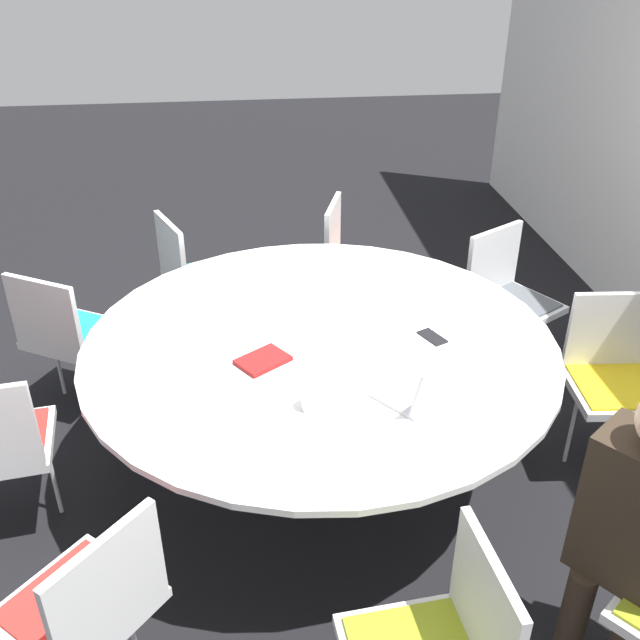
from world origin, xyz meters
TOP-DOWN VIEW (x-y plane):
  - ground_plane at (0.00, 0.00)m, footprint 16.00×16.00m
  - conference_table at (0.00, 0.00)m, footprint 2.12×2.12m
  - chair_1 at (0.05, 1.42)m, footprint 0.46×0.47m
  - chair_2 at (-0.78, 1.18)m, footprint 0.59×0.59m
  - chair_3 at (-1.37, 0.37)m, footprint 0.55×0.53m
  - chair_4 at (-1.27, -0.63)m, footprint 0.57×0.56m
  - chair_5 at (-0.64, -1.26)m, footprint 0.58×0.59m
  - chair_7 at (1.12, -0.87)m, footprint 0.61×0.61m
  - person_0 at (1.17, 0.90)m, footprint 0.42×0.39m
  - laptop at (0.48, 0.37)m, footprint 0.40×0.42m
  - spiral_notebook at (0.16, -0.26)m, footprint 0.24×0.26m
  - coffee_cup at (0.50, -0.09)m, footprint 0.08×0.08m
  - cell_phone at (0.05, 0.50)m, footprint 0.16×0.12m

SIDE VIEW (x-z plane):
  - ground_plane at x=0.00m, z-range 0.00..0.00m
  - chair_1 at x=0.05m, z-range 0.08..0.93m
  - chair_2 at x=-0.78m, z-range 0.08..0.93m
  - chair_3 at x=-1.37m, z-range 0.08..0.93m
  - chair_4 at x=-1.27m, z-range 0.08..0.93m
  - chair_5 at x=-0.64m, z-range 0.08..0.93m
  - chair_7 at x=1.12m, z-range 0.08..0.93m
  - conference_table at x=0.00m, z-range 0.29..1.04m
  - person_0 at x=1.17m, z-range 0.10..1.30m
  - cell_phone at x=0.05m, z-range 0.74..0.75m
  - spiral_notebook at x=0.16m, z-range 0.74..0.76m
  - coffee_cup at x=0.50m, z-range 0.74..0.83m
  - laptop at x=0.48m, z-range 0.69..0.90m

